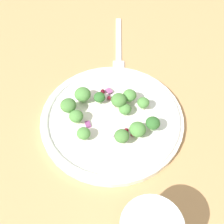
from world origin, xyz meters
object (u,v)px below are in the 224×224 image
Objects in this scene: broccoli_floret_0 at (125,111)px; broccoli_floret_1 at (84,134)px; fork at (119,47)px; broccoli_floret_2 at (143,103)px; plate at (112,118)px.

broccoli_floret_1 is at bearing 35.01° from broccoli_floret_0.
fork is at bearing -87.30° from broccoli_floret_0.
broccoli_floret_1 reaches higher than fork.
broccoli_floret_2 is at bearing -155.04° from broccoli_floret_0.
broccoli_floret_2 reaches higher than fork.
broccoli_floret_1 is (6.97, 4.88, 0.13)cm from broccoli_floret_0.
plate is at bearing 86.11° from fork.
plate reaches higher than fork.
plate is at bearing 17.39° from broccoli_floret_2.
plate is 6.88cm from broccoli_floret_1.
broccoli_floret_0 is 8.50cm from broccoli_floret_1.
fork is at bearing -77.26° from broccoli_floret_2.
fork is (4.16, -18.40, -2.92)cm from broccoli_floret_2.
broccoli_floret_0 is (-2.31, -0.23, 1.90)cm from plate.
broccoli_floret_2 reaches higher than plate.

